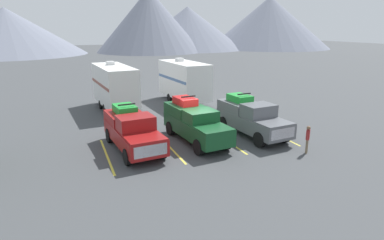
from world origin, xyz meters
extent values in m
plane|color=#3F4244|center=(0.00, 0.00, 0.00)|extent=(240.00, 240.00, 0.00)
cube|color=maroon|center=(-3.86, 0.29, 0.87)|extent=(2.57, 5.87, 0.87)
cube|color=maroon|center=(-3.67, -1.76, 1.35)|extent=(2.11, 1.77, 0.08)
cube|color=maroon|center=(-3.81, -0.22, 1.72)|extent=(2.06, 1.66, 0.83)
cube|color=slate|center=(-3.75, -0.81, 1.77)|extent=(1.82, 0.40, 0.61)
cube|color=maroon|center=(-4.00, 1.82, 1.58)|extent=(2.25, 2.80, 0.54)
cube|color=silver|center=(-3.59, -2.52, 0.92)|extent=(1.74, 0.22, 0.61)
cylinder|color=black|center=(-2.74, -1.56, 0.44)|extent=(0.36, 0.89, 0.87)
cylinder|color=black|center=(-4.62, -1.73, 0.44)|extent=(0.36, 0.89, 0.87)
cylinder|color=black|center=(-3.10, 2.31, 0.44)|extent=(0.36, 0.89, 0.87)
cylinder|color=black|center=(-4.97, 2.13, 0.44)|extent=(0.36, 0.89, 0.87)
cube|color=green|center=(-4.00, 1.82, 2.08)|extent=(1.28, 1.78, 0.45)
cylinder|color=black|center=(-3.48, 1.29, 2.08)|extent=(0.22, 0.45, 0.44)
cylinder|color=black|center=(-4.40, 1.20, 2.08)|extent=(0.22, 0.45, 0.44)
cylinder|color=black|center=(-3.59, 2.44, 2.08)|extent=(0.22, 0.45, 0.44)
cylinder|color=black|center=(-4.51, 2.36, 2.08)|extent=(0.22, 0.45, 0.44)
cube|color=black|center=(-3.95, 1.35, 2.46)|extent=(1.03, 0.17, 0.08)
cube|color=#144723|center=(0.00, 0.23, 0.92)|extent=(2.45, 5.90, 0.94)
cube|color=#144723|center=(0.19, -1.83, 1.43)|extent=(1.99, 1.77, 0.08)
cube|color=#144723|center=(0.04, -0.29, 1.75)|extent=(1.94, 1.65, 0.71)
cube|color=slate|center=(0.10, -0.88, 1.78)|extent=(1.70, 0.36, 0.53)
cube|color=#144723|center=(-0.15, 1.77, 1.72)|extent=(2.12, 2.81, 0.65)
cube|color=silver|center=(0.26, -2.60, 0.97)|extent=(1.63, 0.21, 0.66)
cylinder|color=black|center=(1.06, -1.63, 0.45)|extent=(0.36, 0.92, 0.90)
cylinder|color=black|center=(-0.70, -1.80, 0.45)|extent=(0.36, 0.92, 0.90)
cylinder|color=black|center=(0.69, 2.25, 0.45)|extent=(0.36, 0.92, 0.90)
cylinder|color=black|center=(-1.07, 2.09, 0.45)|extent=(0.36, 0.92, 0.90)
cube|color=red|center=(-0.15, 1.77, 2.26)|extent=(1.21, 1.78, 0.45)
cylinder|color=black|center=(0.34, 1.23, 2.26)|extent=(0.22, 0.45, 0.44)
cylinder|color=black|center=(-0.53, 1.15, 2.26)|extent=(0.22, 0.45, 0.44)
cylinder|color=black|center=(0.23, 2.39, 2.26)|extent=(0.22, 0.45, 0.44)
cylinder|color=black|center=(-0.63, 2.31, 2.26)|extent=(0.22, 0.45, 0.44)
cube|color=black|center=(-0.10, 1.30, 2.64)|extent=(0.96, 0.17, 0.08)
cube|color=#595B60|center=(3.83, -0.02, 0.91)|extent=(2.54, 5.81, 0.89)
cube|color=#595B60|center=(4.02, -2.05, 1.39)|extent=(2.09, 1.76, 0.08)
cube|color=#595B60|center=(3.88, -0.53, 1.77)|extent=(2.04, 1.64, 0.84)
cube|color=slate|center=(3.93, -1.11, 1.81)|extent=(1.80, 0.40, 0.62)
cube|color=#595B60|center=(3.69, 1.50, 1.66)|extent=(2.22, 2.77, 0.62)
cube|color=silver|center=(4.09, -2.81, 0.95)|extent=(1.72, 0.22, 0.62)
cylinder|color=black|center=(4.94, -1.85, 0.46)|extent=(0.36, 0.95, 0.93)
cylinder|color=black|center=(3.08, -2.02, 0.46)|extent=(0.36, 0.95, 0.93)
cylinder|color=black|center=(4.58, 1.98, 0.46)|extent=(0.36, 0.95, 0.93)
cylinder|color=black|center=(2.72, 1.80, 0.46)|extent=(0.36, 0.95, 0.93)
cube|color=green|center=(3.69, 1.50, 2.20)|extent=(1.27, 1.76, 0.45)
cylinder|color=black|center=(4.20, 0.97, 2.19)|extent=(0.22, 0.45, 0.44)
cylinder|color=black|center=(3.29, 0.88, 2.19)|extent=(0.22, 0.45, 0.44)
cylinder|color=black|center=(4.09, 2.11, 2.19)|extent=(0.22, 0.45, 0.44)
cylinder|color=black|center=(3.18, 2.02, 2.19)|extent=(0.22, 0.45, 0.44)
cube|color=black|center=(3.73, 1.03, 2.57)|extent=(1.02, 0.17, 0.08)
cube|color=gold|center=(-5.44, -0.05, 0.00)|extent=(0.12, 5.50, 0.01)
cube|color=gold|center=(-1.81, -0.05, 0.00)|extent=(0.12, 5.50, 0.01)
cube|color=gold|center=(1.81, -0.05, 0.00)|extent=(0.12, 5.50, 0.01)
cube|color=gold|center=(5.44, -0.05, 0.00)|extent=(0.12, 5.50, 0.01)
cube|color=white|center=(-3.27, 10.30, 2.12)|extent=(2.94, 7.03, 3.17)
cube|color=brown|center=(-4.47, 10.20, 2.27)|extent=(0.56, 6.56, 0.24)
cube|color=silver|center=(-3.36, 11.33, 3.85)|extent=(0.66, 0.75, 0.30)
cube|color=#333333|center=(-2.94, 6.29, 0.32)|extent=(0.22, 1.21, 0.12)
cylinder|color=black|center=(-2.12, 9.57, 0.38)|extent=(0.28, 0.78, 0.76)
cylinder|color=black|center=(-4.30, 9.39, 0.38)|extent=(0.28, 0.78, 0.76)
cylinder|color=black|center=(-2.25, 11.21, 0.38)|extent=(0.28, 0.78, 0.76)
cylinder|color=black|center=(-4.43, 11.03, 0.38)|extent=(0.28, 0.78, 0.76)
cube|color=white|center=(3.18, 10.92, 2.12)|extent=(3.04, 6.66, 3.19)
cube|color=#4C6B99|center=(1.92, 10.81, 2.28)|extent=(0.53, 6.20, 0.24)
cube|color=silver|center=(3.10, 11.88, 3.87)|extent=(0.66, 0.75, 0.30)
cube|color=#333333|center=(3.50, 7.09, 0.32)|extent=(0.22, 1.21, 0.12)
cylinder|color=black|center=(4.39, 10.24, 0.38)|extent=(0.28, 0.78, 0.76)
cylinder|color=black|center=(2.09, 10.05, 0.38)|extent=(0.28, 0.78, 0.76)
cylinder|color=black|center=(4.26, 11.79, 0.38)|extent=(0.28, 0.78, 0.76)
cylinder|color=black|center=(1.96, 11.59, 0.38)|extent=(0.28, 0.78, 0.76)
cylinder|color=#726047|center=(5.08, -3.74, 0.40)|extent=(0.12, 0.12, 0.80)
cylinder|color=#726047|center=(4.96, -3.85, 0.40)|extent=(0.12, 0.12, 0.80)
cube|color=maroon|center=(5.02, -3.79, 1.08)|extent=(0.30, 0.29, 0.57)
sphere|color=brown|center=(5.02, -3.79, 1.47)|extent=(0.22, 0.22, 0.22)
cylinder|color=maroon|center=(5.11, -3.71, 1.05)|extent=(0.09, 0.09, 0.51)
cylinder|color=maroon|center=(4.92, -3.88, 1.05)|extent=(0.09, 0.09, 0.51)
cone|color=slate|center=(-18.99, 78.41, 5.76)|extent=(38.06, 38.06, 11.52)
cone|color=slate|center=(17.04, 75.64, 8.47)|extent=(29.75, 29.75, 16.93)
cone|color=slate|center=(30.89, 82.26, 6.46)|extent=(35.78, 35.78, 12.92)
cone|color=slate|center=(58.34, 78.21, 8.22)|extent=(39.62, 39.62, 16.43)
camera|label=1|loc=(-7.31, -17.36, 6.82)|focal=30.64mm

